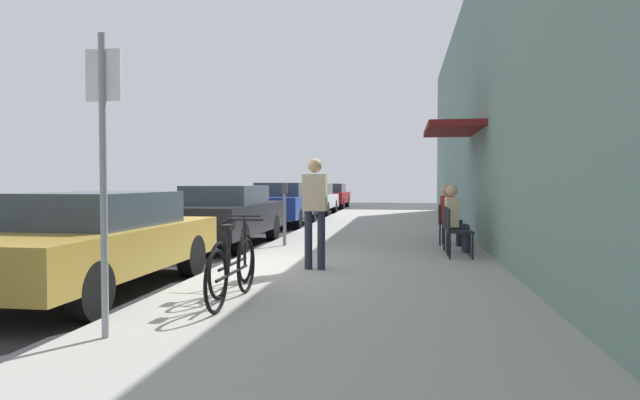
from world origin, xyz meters
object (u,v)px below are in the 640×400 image
(parked_car_1, at_px, (225,214))
(parked_car_3, at_px, (313,199))
(parking_meter, at_px, (284,209))
(bicycle_0, at_px, (233,270))
(bicycle_1, at_px, (233,261))
(seated_patron_2, at_px, (450,212))
(cafe_chair_0, at_px, (455,230))
(seated_patron_1, at_px, (455,216))
(cafe_chair_2, at_px, (447,221))
(cafe_chair_1, at_px, (451,226))
(pedestrian_standing, at_px, (315,204))
(parked_car_0, at_px, (95,240))
(parked_car_4, at_px, (330,195))
(parked_car_2, at_px, (282,203))
(street_sign, at_px, (103,161))

(parked_car_1, bearing_deg, parked_car_3, 90.00)
(parking_meter, bearing_deg, bicycle_0, -83.56)
(parking_meter, distance_m, bicycle_1, 4.73)
(bicycle_1, bearing_deg, seated_patron_2, 60.01)
(parking_meter, xyz_separation_m, cafe_chair_0, (3.39, -1.38, -0.26))
(seated_patron_1, bearing_deg, cafe_chair_2, 92.82)
(bicycle_0, bearing_deg, cafe_chair_0, 54.99)
(cafe_chair_0, xyz_separation_m, cafe_chair_1, (0.00, 0.80, 0.00))
(parked_car_1, xyz_separation_m, seated_patron_1, (5.00, -1.28, 0.09))
(cafe_chair_1, relative_size, pedestrian_standing, 0.51)
(cafe_chair_0, bearing_deg, parked_car_0, -147.44)
(parked_car_0, relative_size, cafe_chair_1, 5.06)
(parking_meter, xyz_separation_m, cafe_chair_2, (3.39, 0.60, -0.26))
(bicycle_1, relative_size, cafe_chair_1, 1.97)
(parked_car_4, height_order, parking_meter, parking_meter)
(parked_car_4, xyz_separation_m, pedestrian_standing, (2.69, -21.66, 0.41))
(parked_car_4, relative_size, cafe_chair_1, 5.06)
(parked_car_1, height_order, bicycle_0, parked_car_1)
(parked_car_4, distance_m, parking_meter, 18.74)
(parked_car_2, bearing_deg, street_sign, -83.64)
(parked_car_0, bearing_deg, parked_car_3, 90.00)
(cafe_chair_0, distance_m, cafe_chair_2, 1.98)
(cafe_chair_0, xyz_separation_m, cafe_chair_2, (0.00, 1.98, 0.00))
(seated_patron_1, relative_size, cafe_chair_2, 1.48)
(parking_meter, xyz_separation_m, bicycle_0, (0.60, -5.35, -0.41))
(parked_car_1, xyz_separation_m, seated_patron_2, (5.00, -0.12, 0.09))
(parking_meter, height_order, bicycle_0, parking_meter)
(parking_meter, relative_size, cafe_chair_1, 1.52)
(parked_car_2, distance_m, parked_car_4, 12.06)
(parked_car_0, height_order, cafe_chair_0, parked_car_0)
(street_sign, bearing_deg, parked_car_3, 94.37)
(bicycle_1, relative_size, pedestrian_standing, 1.01)
(pedestrian_standing, bearing_deg, parking_meter, 110.94)
(parked_car_2, distance_m, bicycle_1, 11.48)
(cafe_chair_1, bearing_deg, seated_patron_2, 87.04)
(cafe_chair_0, relative_size, cafe_chair_1, 1.00)
(parked_car_1, xyz_separation_m, cafe_chair_1, (4.94, -1.29, -0.10))
(parked_car_1, bearing_deg, seated_patron_2, -1.34)
(parked_car_2, xyz_separation_m, parked_car_3, (0.00, 6.19, -0.03))
(parking_meter, bearing_deg, parked_car_2, 103.19)
(bicycle_0, distance_m, pedestrian_standing, 2.52)
(parking_meter, distance_m, cafe_chair_1, 3.45)
(cafe_chair_2, xyz_separation_m, pedestrian_standing, (-2.25, -3.58, 0.50))
(parked_car_1, relative_size, seated_patron_2, 3.41)
(parked_car_2, distance_m, parking_meter, 6.79)
(parked_car_3, distance_m, cafe_chair_2, 13.16)
(parked_car_2, xyz_separation_m, bicycle_0, (2.15, -11.97, -0.27))
(parked_car_3, distance_m, pedestrian_standing, 16.02)
(cafe_chair_2, bearing_deg, parked_car_4, 105.28)
(street_sign, relative_size, seated_patron_1, 2.02)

